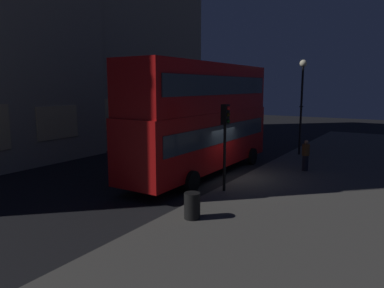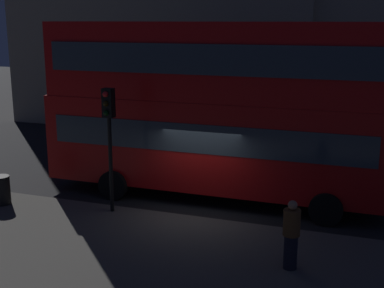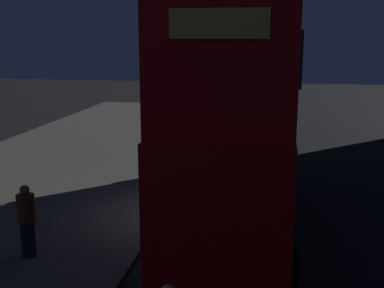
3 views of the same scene
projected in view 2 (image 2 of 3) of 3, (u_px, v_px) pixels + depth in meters
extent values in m
plane|color=black|center=(197.00, 214.00, 15.94)|extent=(80.00, 80.00, 0.00)
cube|color=#F9E09E|center=(70.00, 77.00, 28.47)|extent=(2.86, 0.06, 1.92)
cube|color=#F2D18C|center=(145.00, 84.00, 27.07)|extent=(2.86, 0.06, 2.38)
cube|color=#F2D18C|center=(228.00, 89.00, 25.63)|extent=(2.86, 0.06, 1.95)
cube|color=#F2D18C|center=(334.00, 89.00, 24.37)|extent=(2.02, 0.06, 2.17)
cube|color=#B20F0F|center=(214.00, 142.00, 17.04)|extent=(11.08, 2.53, 2.84)
cube|color=#B20F0F|center=(214.00, 61.00, 16.43)|extent=(10.85, 2.48, 2.39)
cube|color=#2D3842|center=(214.00, 131.00, 16.96)|extent=(10.19, 2.59, 0.90)
cube|color=#2D3842|center=(214.00, 57.00, 16.40)|extent=(10.19, 2.59, 0.90)
cylinder|color=black|center=(333.00, 184.00, 17.35)|extent=(0.97, 0.24, 0.97)
cylinder|color=black|center=(326.00, 210.00, 14.98)|extent=(0.97, 0.24, 0.97)
cylinder|color=black|center=(145.00, 165.00, 19.53)|extent=(0.97, 0.24, 0.97)
cylinder|color=black|center=(113.00, 185.00, 17.16)|extent=(0.97, 0.24, 0.97)
cylinder|color=black|center=(111.00, 165.00, 15.57)|extent=(0.12, 0.12, 2.89)
cube|color=black|center=(108.00, 103.00, 15.14)|extent=(0.33, 0.26, 0.85)
sphere|color=red|center=(105.00, 94.00, 14.94)|extent=(0.17, 0.17, 0.17)
sphere|color=black|center=(106.00, 104.00, 15.00)|extent=(0.17, 0.17, 0.17)
sphere|color=black|center=(106.00, 113.00, 15.07)|extent=(0.17, 0.17, 0.17)
cylinder|color=black|center=(290.00, 252.00, 12.16)|extent=(0.32, 0.32, 0.83)
cylinder|color=#513319|center=(292.00, 223.00, 11.99)|extent=(0.40, 0.40, 0.62)
sphere|color=#8C664C|center=(293.00, 205.00, 11.90)|extent=(0.22, 0.22, 0.22)
cylinder|color=black|center=(1.00, 190.00, 16.42)|extent=(0.56, 0.56, 0.91)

